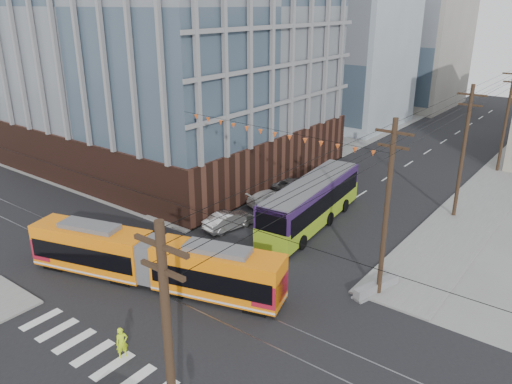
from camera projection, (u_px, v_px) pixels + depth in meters
ground at (148, 330)px, 27.28m from camera, size 160.00×160.00×0.00m
office_building at (164, 29)px, 51.77m from camera, size 30.00×25.00×28.60m
bg_bldg_nw_near at (338, 60)px, 72.44m from camera, size 18.00×16.00×18.00m
bg_bldg_nw_far at (410, 45)px, 85.29m from camera, size 16.00×18.00×20.00m
utility_pole_near at (171, 377)px, 16.05m from camera, size 0.30×0.30×11.00m
streetcar at (152, 260)px, 31.28m from camera, size 17.13×7.15×3.30m
city_bus at (311, 202)px, 39.83m from camera, size 4.19×13.37×3.73m
parked_car_silver at (229, 220)px, 39.36m from camera, size 2.37×4.51×1.41m
parked_car_white at (271, 197)px, 44.16m from camera, size 3.26×4.82×1.30m
parked_car_grey at (292, 185)px, 47.48m from camera, size 2.82×4.54×1.17m
pedestrian at (122, 343)px, 24.97m from camera, size 0.59×0.71×1.67m
jersey_barrier at (376, 287)px, 30.75m from camera, size 1.83×3.61×0.71m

